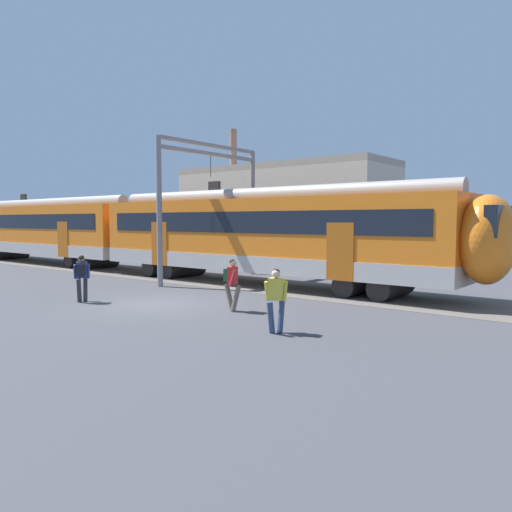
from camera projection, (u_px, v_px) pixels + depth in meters
The scene contains 8 objects.
ground_plane at pixel (156, 304), 17.16m from camera, with size 160.00×160.00×0.00m, color #424247.
track_bed at pixel (112, 269), 29.24m from camera, with size 80.00×4.40×0.01m, color #605951.
commuter_train at pixel (138, 232), 27.53m from camera, with size 38.05×3.07×4.73m.
pedestrian_navy at pixel (82, 274), 17.53m from camera, with size 0.53×0.67×1.67m.
pedestrian_red at pixel (232, 280), 15.76m from camera, with size 0.71×0.52×1.67m.
pedestrian_yellow at pixel (276, 295), 12.70m from camera, with size 0.53×0.71×1.67m.
catenary_gantry at pixel (211, 190), 23.90m from camera, with size 0.24×6.64×6.53m.
background_building at pixel (283, 215), 32.41m from camera, with size 14.28×5.00×9.20m.
Camera 1 is at (13.31, -11.12, 2.89)m, focal length 35.00 mm.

